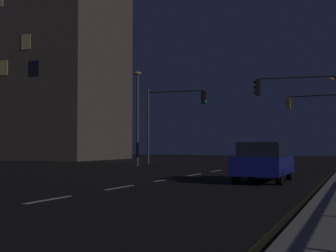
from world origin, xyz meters
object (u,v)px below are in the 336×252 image
(traffic_light_near_left, at_px, (304,100))
(building_distant, at_px, (50,59))
(traffic_light_near_right, at_px, (322,112))
(car, at_px, (264,161))
(traffic_light_far_left, at_px, (173,111))
(street_lamp_median, at_px, (137,109))

(traffic_light_near_left, relative_size, building_distant, 0.25)
(traffic_light_near_right, bearing_deg, building_distant, 174.24)
(car, distance_m, traffic_light_far_left, 16.86)
(traffic_light_near_left, height_order, traffic_light_near_right, traffic_light_near_right)
(traffic_light_near_left, bearing_deg, traffic_light_near_right, 89.15)
(traffic_light_near_right, bearing_deg, traffic_light_far_left, -140.49)
(traffic_light_near_left, relative_size, traffic_light_far_left, 0.97)
(car, distance_m, traffic_light_near_left, 10.14)
(traffic_light_far_left, bearing_deg, traffic_light_near_left, -23.07)
(traffic_light_near_left, distance_m, traffic_light_far_left, 10.66)
(car, height_order, street_lamp_median, street_lamp_median)
(traffic_light_far_left, bearing_deg, car, -56.15)
(traffic_light_near_left, bearing_deg, street_lamp_median, 170.35)
(street_lamp_median, xyz_separation_m, building_distant, (-17.12, 13.36, 7.04))
(traffic_light_near_right, bearing_deg, street_lamp_median, -138.55)
(traffic_light_far_left, bearing_deg, street_lamp_median, -129.74)
(traffic_light_near_left, bearing_deg, building_distant, 151.93)
(car, relative_size, street_lamp_median, 0.66)
(street_lamp_median, distance_m, building_distant, 22.83)
(car, distance_m, street_lamp_median, 16.30)
(traffic_light_near_left, xyz_separation_m, traffic_light_far_left, (-9.81, 4.18, -0.06))
(car, bearing_deg, traffic_light_near_right, 87.98)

